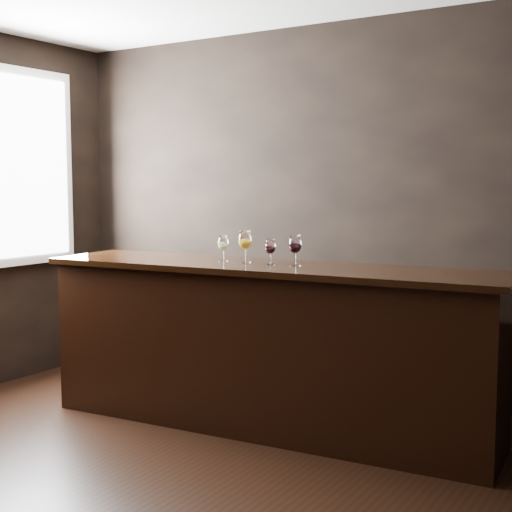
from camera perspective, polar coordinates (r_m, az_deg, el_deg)
The scene contains 9 objects.
ground at distance 3.80m, azimuth -8.57°, elevation -19.44°, with size 5.00×5.00×0.00m, color black.
room_shell at distance 3.68m, azimuth -10.61°, elevation 8.70°, with size 5.02×4.52×2.81m.
bar_counter at distance 4.75m, azimuth 0.94°, elevation -7.47°, with size 3.00×0.65×1.05m, color black.
bar_top at distance 4.65m, azimuth 0.95°, elevation -0.92°, with size 3.10×0.72×0.04m, color black.
back_bar_shelf at distance 5.04m, azimuth 12.85°, elevation -8.43°, with size 2.16×0.40×0.78m, color black.
glass_white at distance 4.84m, azimuth -2.64°, elevation 0.99°, with size 0.07×0.07×0.18m.
glass_amber at distance 4.74m, azimuth -0.89°, elevation 1.20°, with size 0.09×0.09×0.21m.
glass_red_a at distance 4.65m, azimuth 1.15°, elevation 0.73°, with size 0.07×0.07×0.17m.
glass_red_b at distance 4.57m, azimuth 3.15°, elevation 0.89°, with size 0.08×0.08×0.20m.
Camera 1 is at (2.26, -2.59, 1.62)m, focal length 50.00 mm.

